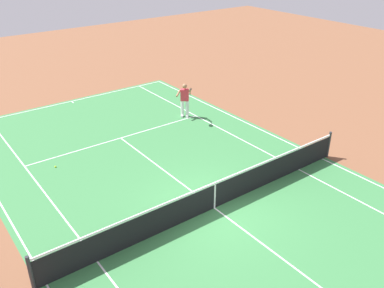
% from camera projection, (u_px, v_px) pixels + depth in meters
% --- Properties ---
extents(ground_plane, '(60.00, 60.00, 0.00)m').
position_uv_depth(ground_plane, '(214.00, 208.00, 13.42)').
color(ground_plane, brown).
extents(court_slab, '(24.20, 11.40, 0.00)m').
position_uv_depth(court_slab, '(214.00, 208.00, 13.42)').
color(court_slab, '#387A42').
rests_on(court_slab, ground_plane).
extents(court_line_markings, '(23.85, 11.05, 0.01)m').
position_uv_depth(court_line_markings, '(214.00, 208.00, 13.42)').
color(court_line_markings, white).
rests_on(court_line_markings, ground_plane).
extents(tennis_net, '(0.10, 11.70, 1.08)m').
position_uv_depth(tennis_net, '(215.00, 195.00, 13.20)').
color(tennis_net, '#2D2D33').
rests_on(tennis_net, ground_plane).
extents(tennis_player_near, '(1.15, 0.75, 1.70)m').
position_uv_depth(tennis_player_near, '(185.00, 99.00, 19.69)').
color(tennis_player_near, white).
rests_on(tennis_player_near, ground_plane).
extents(tennis_ball, '(0.07, 0.07, 0.07)m').
position_uv_depth(tennis_ball, '(55.00, 167.00, 15.72)').
color(tennis_ball, '#CCE01E').
rests_on(tennis_ball, ground_plane).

